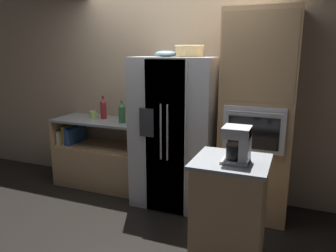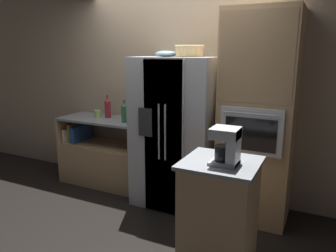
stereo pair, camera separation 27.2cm
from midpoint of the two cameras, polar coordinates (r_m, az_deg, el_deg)
name	(u,v)px [view 1 (the left image)]	position (r m, az deg, el deg)	size (l,w,h in m)	color
ground_plane	(164,200)	(4.21, -2.63, -12.73)	(20.00, 20.00, 0.00)	black
wall_back	(177,84)	(4.22, -0.29, 7.24)	(12.00, 0.06, 2.80)	tan
counter_left	(100,161)	(4.66, -13.38, -5.92)	(1.22, 0.56, 0.92)	tan
refrigerator	(176,132)	(3.89, -0.51, -1.09)	(0.95, 0.77, 1.76)	silver
wall_oven	(258,117)	(3.65, 13.35, 1.56)	(0.75, 0.68, 2.25)	tan
island_counter	(229,215)	(2.86, 7.81, -15.12)	(0.60, 0.57, 0.98)	tan
wicker_basket	(189,50)	(3.71, 1.62, 13.01)	(0.33, 0.33, 0.13)	tan
fruit_bowl	(166,54)	(3.77, -2.45, 12.48)	(0.25, 0.25, 0.07)	#668C99
bottle_tall	(122,113)	(4.21, -9.86, 2.28)	(0.09, 0.09, 0.29)	#33723F
bottle_short	(103,109)	(4.51, -12.90, 2.96)	(0.08, 0.08, 0.31)	maroon
mug	(93,115)	(4.59, -14.60, 1.91)	(0.12, 0.08, 0.10)	#B2D166
coffee_maker	(239,144)	(2.56, 9.35, -3.08)	(0.21, 0.21, 0.29)	#B2B2B7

